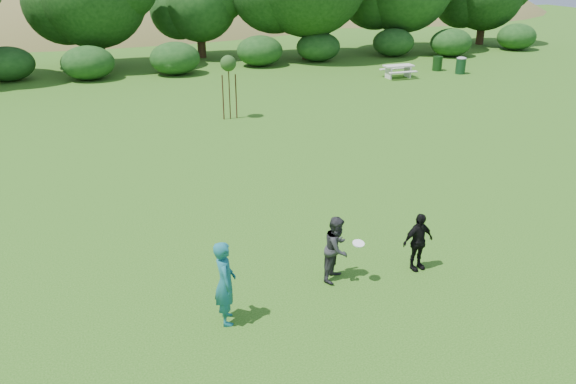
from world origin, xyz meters
name	(u,v)px	position (x,y,z in m)	size (l,w,h in m)	color
ground	(331,286)	(0.00, 0.00, 0.00)	(120.00, 120.00, 0.00)	#19470C
player_teal	(225,283)	(-2.52, -0.51, 0.90)	(0.66, 0.43, 1.81)	#175E69
player_grey	(337,248)	(0.24, 0.27, 0.78)	(0.76, 0.59, 1.55)	#292A2C
player_black	(418,242)	(2.21, 0.05, 0.72)	(0.84, 0.35, 1.43)	black
trash_can_near	(437,63)	(16.33, 21.23, 0.45)	(0.60, 0.60, 0.90)	#143312
frisbee	(358,243)	(0.61, -0.06, 1.01)	(0.27, 0.27, 0.08)	white
sapling	(228,65)	(1.11, 14.37, 2.42)	(0.70, 0.70, 2.85)	#351D14
picnic_table	(398,69)	(12.83, 20.01, 0.52)	(1.80, 1.48, 0.76)	beige
trash_can_lidded	(461,65)	(17.13, 19.87, 0.54)	(0.60, 0.60, 1.05)	#14391E
hillside	(130,103)	(-0.56, 68.45, -11.97)	(150.00, 72.00, 52.00)	olive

